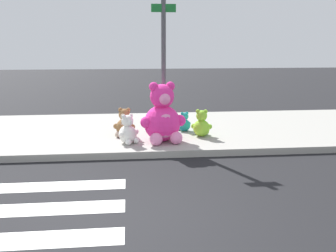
{
  "coord_description": "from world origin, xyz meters",
  "views": [
    {
      "loc": [
        0.18,
        -4.63,
        2.36
      ],
      "look_at": [
        1.02,
        3.6,
        0.55
      ],
      "focal_mm": 41.32,
      "sensor_mm": 36.0,
      "label": 1
    }
  ],
  "objects_px": {
    "plush_pink_large": "(163,118)",
    "plush_tan": "(161,120)",
    "plush_lime": "(202,125)",
    "plush_white": "(128,132)",
    "plush_brown": "(124,125)",
    "sign_pole": "(164,64)",
    "plush_teal": "(184,123)"
  },
  "relations": [
    {
      "from": "sign_pole",
      "to": "plush_tan",
      "type": "xyz_separation_m",
      "value": [
        -0.01,
        0.74,
        -1.46
      ]
    },
    {
      "from": "sign_pole",
      "to": "plush_brown",
      "type": "height_order",
      "value": "sign_pole"
    },
    {
      "from": "sign_pole",
      "to": "plush_lime",
      "type": "relative_size",
      "value": 4.91
    },
    {
      "from": "plush_pink_large",
      "to": "plush_teal",
      "type": "distance_m",
      "value": 1.23
    },
    {
      "from": "plush_tan",
      "to": "plush_white",
      "type": "distance_m",
      "value": 1.63
    },
    {
      "from": "plush_tan",
      "to": "plush_brown",
      "type": "distance_m",
      "value": 1.19
    },
    {
      "from": "sign_pole",
      "to": "plush_lime",
      "type": "height_order",
      "value": "sign_pole"
    },
    {
      "from": "plush_lime",
      "to": "plush_brown",
      "type": "bearing_deg",
      "value": 174.66
    },
    {
      "from": "plush_teal",
      "to": "plush_brown",
      "type": "bearing_deg",
      "value": -164.63
    },
    {
      "from": "plush_tan",
      "to": "plush_brown",
      "type": "bearing_deg",
      "value": -141.31
    },
    {
      "from": "plush_lime",
      "to": "plush_white",
      "type": "xyz_separation_m",
      "value": [
        -1.74,
        -0.48,
        0.0
      ]
    },
    {
      "from": "plush_tan",
      "to": "plush_teal",
      "type": "height_order",
      "value": "plush_tan"
    },
    {
      "from": "plush_pink_large",
      "to": "plush_lime",
      "type": "relative_size",
      "value": 2.06
    },
    {
      "from": "sign_pole",
      "to": "plush_tan",
      "type": "relative_size",
      "value": 5.37
    },
    {
      "from": "plush_lime",
      "to": "plush_white",
      "type": "relative_size",
      "value": 0.99
    },
    {
      "from": "sign_pole",
      "to": "plush_tan",
      "type": "distance_m",
      "value": 1.64
    },
    {
      "from": "sign_pole",
      "to": "plush_pink_large",
      "type": "bearing_deg",
      "value": -97.7
    },
    {
      "from": "plush_pink_large",
      "to": "plush_lime",
      "type": "xyz_separation_m",
      "value": [
        0.97,
        0.41,
        -0.28
      ]
    },
    {
      "from": "sign_pole",
      "to": "plush_teal",
      "type": "xyz_separation_m",
      "value": [
        0.56,
        0.4,
        -1.5
      ]
    },
    {
      "from": "plush_pink_large",
      "to": "plush_tan",
      "type": "distance_m",
      "value": 1.36
    },
    {
      "from": "plush_pink_large",
      "to": "plush_white",
      "type": "xyz_separation_m",
      "value": [
        -0.77,
        -0.07,
        -0.28
      ]
    },
    {
      "from": "sign_pole",
      "to": "plush_brown",
      "type": "bearing_deg",
      "value": -179.59
    },
    {
      "from": "sign_pole",
      "to": "plush_teal",
      "type": "height_order",
      "value": "sign_pole"
    },
    {
      "from": "plush_brown",
      "to": "plush_pink_large",
      "type": "bearing_deg",
      "value": -34.15
    },
    {
      "from": "plush_brown",
      "to": "plush_lime",
      "type": "xyz_separation_m",
      "value": [
        1.83,
        -0.17,
        -0.01
      ]
    },
    {
      "from": "plush_teal",
      "to": "plush_tan",
      "type": "bearing_deg",
      "value": 149.4
    },
    {
      "from": "plush_lime",
      "to": "plush_white",
      "type": "bearing_deg",
      "value": -164.51
    },
    {
      "from": "plush_brown",
      "to": "plush_white",
      "type": "distance_m",
      "value": 0.66
    },
    {
      "from": "plush_tan",
      "to": "plush_white",
      "type": "bearing_deg",
      "value": -121.13
    },
    {
      "from": "sign_pole",
      "to": "plush_tan",
      "type": "bearing_deg",
      "value": 90.71
    },
    {
      "from": "plush_tan",
      "to": "plush_lime",
      "type": "relative_size",
      "value": 0.91
    },
    {
      "from": "plush_tan",
      "to": "plush_teal",
      "type": "xyz_separation_m",
      "value": [
        0.56,
        -0.33,
        -0.04
      ]
    }
  ]
}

